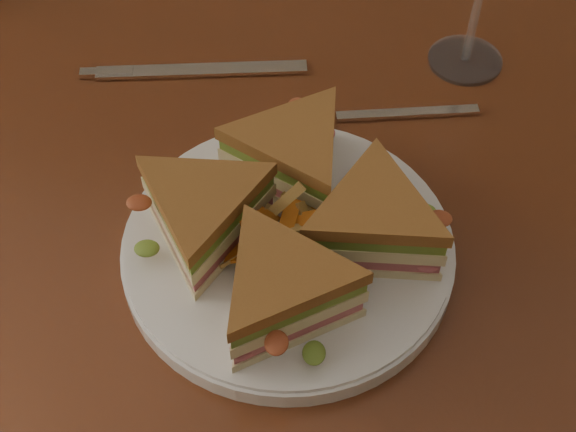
{
  "coord_description": "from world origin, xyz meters",
  "views": [
    {
      "loc": [
        0.11,
        -0.44,
        1.26
      ],
      "look_at": [
        0.06,
        -0.08,
        0.8
      ],
      "focal_mm": 50.0,
      "sensor_mm": 36.0,
      "label": 1
    }
  ],
  "objects": [
    {
      "name": "plate",
      "position": [
        0.06,
        -0.08,
        0.76
      ],
      "size": [
        0.26,
        0.26,
        0.02
      ],
      "primitive_type": "cylinder",
      "color": "white",
      "rests_on": "table"
    },
    {
      "name": "sandwich_wedges",
      "position": [
        0.06,
        -0.08,
        0.8
      ],
      "size": [
        0.26,
        0.26,
        0.06
      ],
      "color": "beige",
      "rests_on": "plate"
    },
    {
      "name": "crisps_mound",
      "position": [
        0.06,
        -0.08,
        0.79
      ],
      "size": [
        0.09,
        0.09,
        0.05
      ],
      "primitive_type": null,
      "color": "orange",
      "rests_on": "plate"
    },
    {
      "name": "knife",
      "position": [
        -0.07,
        0.12,
        0.75
      ],
      "size": [
        0.21,
        0.06,
        0.0
      ],
      "rotation": [
        0.0,
        0.0,
        0.2
      ],
      "color": "silver",
      "rests_on": "table"
    },
    {
      "name": "table",
      "position": [
        0.0,
        0.0,
        0.65
      ],
      "size": [
        1.2,
        0.8,
        0.75
      ],
      "color": "#3E1B0E",
      "rests_on": "ground"
    },
    {
      "name": "spoon",
      "position": [
        0.07,
        0.08,
        0.75
      ],
      "size": [
        0.18,
        0.06,
        0.01
      ],
      "rotation": [
        0.0,
        0.0,
        0.23
      ],
      "color": "silver",
      "rests_on": "table"
    }
  ]
}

